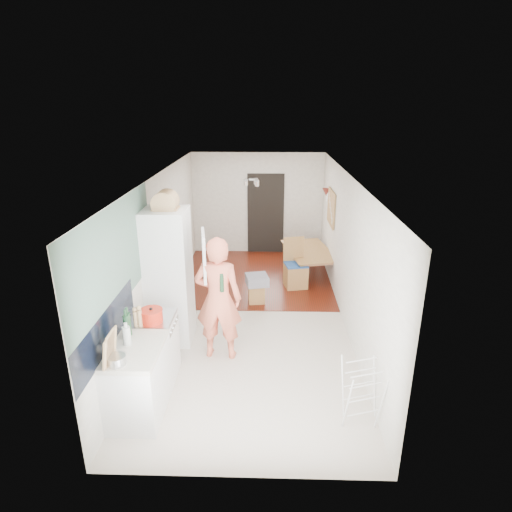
{
  "coord_description": "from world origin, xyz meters",
  "views": [
    {
      "loc": [
        0.26,
        -6.84,
        3.65
      ],
      "look_at": [
        0.05,
        0.2,
        1.08
      ],
      "focal_mm": 30.0,
      "sensor_mm": 36.0,
      "label": 1
    }
  ],
  "objects_px": {
    "person": "(218,288)",
    "dining_chair": "(296,264)",
    "drying_rack": "(361,394)",
    "dining_table": "(310,264)",
    "stool": "(256,293)"
  },
  "relations": [
    {
      "from": "dining_table",
      "to": "drying_rack",
      "type": "distance_m",
      "value": 4.65
    },
    {
      "from": "person",
      "to": "drying_rack",
      "type": "xyz_separation_m",
      "value": [
        1.83,
        -1.38,
        -0.72
      ]
    },
    {
      "from": "drying_rack",
      "to": "person",
      "type": "bearing_deg",
      "value": 125.92
    },
    {
      "from": "dining_table",
      "to": "drying_rack",
      "type": "height_order",
      "value": "drying_rack"
    },
    {
      "from": "dining_table",
      "to": "dining_chair",
      "type": "height_order",
      "value": "dining_chair"
    },
    {
      "from": "dining_table",
      "to": "stool",
      "type": "xyz_separation_m",
      "value": [
        -1.15,
        -1.43,
        -0.05
      ]
    },
    {
      "from": "dining_table",
      "to": "person",
      "type": "bearing_deg",
      "value": 141.6
    },
    {
      "from": "person",
      "to": "stool",
      "type": "distance_m",
      "value": 2.11
    },
    {
      "from": "person",
      "to": "dining_table",
      "type": "distance_m",
      "value": 3.76
    },
    {
      "from": "person",
      "to": "drying_rack",
      "type": "height_order",
      "value": "person"
    },
    {
      "from": "person",
      "to": "dining_chair",
      "type": "xyz_separation_m",
      "value": [
        1.29,
        2.57,
        -0.6
      ]
    },
    {
      "from": "dining_chair",
      "to": "stool",
      "type": "bearing_deg",
      "value": -147.96
    },
    {
      "from": "person",
      "to": "dining_table",
      "type": "xyz_separation_m",
      "value": [
        1.65,
        3.26,
        -0.87
      ]
    },
    {
      "from": "stool",
      "to": "dining_table",
      "type": "bearing_deg",
      "value": 51.36
    },
    {
      "from": "stool",
      "to": "drying_rack",
      "type": "distance_m",
      "value": 3.48
    }
  ]
}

